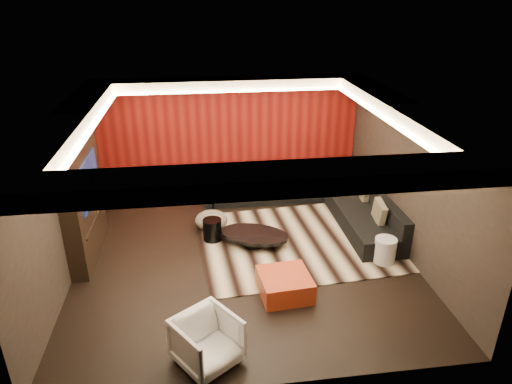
{
  "coord_description": "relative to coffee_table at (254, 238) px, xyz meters",
  "views": [
    {
      "loc": [
        -0.75,
        -7.18,
        4.59
      ],
      "look_at": [
        0.3,
        0.6,
        1.05
      ],
      "focal_mm": 32.0,
      "sensor_mm": 36.0,
      "label": 1
    }
  ],
  "objects": [
    {
      "name": "cove_back",
      "position": [
        -0.25,
        1.9,
        2.47
      ],
      "size": [
        4.8,
        0.08,
        0.04
      ],
      "primitive_type": "cube",
      "color": "#FFD899",
      "rests_on": "ground"
    },
    {
      "name": "ceiling",
      "position": [
        -0.25,
        -0.46,
        2.68
      ],
      "size": [
        6.0,
        6.0,
        0.02
      ],
      "primitive_type": "cube",
      "color": "silver",
      "rests_on": "ground"
    },
    {
      "name": "sectional_sofa",
      "position": [
        1.49,
        1.41,
        0.13
      ],
      "size": [
        3.65,
        3.5,
        0.75
      ],
      "color": "black",
      "rests_on": "floor"
    },
    {
      "name": "tv_surround",
      "position": [
        -3.1,
        0.14,
        0.97
      ],
      "size": [
        0.3,
        2.0,
        2.2
      ],
      "primitive_type": "cube",
      "color": "black",
      "rests_on": "ground"
    },
    {
      "name": "cove_left",
      "position": [
        -2.61,
        -0.46,
        2.47
      ],
      "size": [
        0.08,
        4.8,
        0.04
      ],
      "primitive_type": "cube",
      "color": "#FFD899",
      "rests_on": "ground"
    },
    {
      "name": "wall_right",
      "position": [
        2.76,
        -0.46,
        1.27
      ],
      "size": [
        0.02,
        6.0,
        2.8
      ],
      "primitive_type": "cube",
      "color": "black",
      "rests_on": "ground"
    },
    {
      "name": "white_side_table",
      "position": [
        2.25,
        -0.95,
        0.11
      ],
      "size": [
        0.42,
        0.42,
        0.49
      ],
      "primitive_type": "cylinder",
      "rotation": [
        0.0,
        0.0,
        0.08
      ],
      "color": "silver",
      "rests_on": "floor"
    },
    {
      "name": "tv_screen",
      "position": [
        -2.94,
        0.14,
        1.32
      ],
      "size": [
        0.04,
        1.3,
        0.8
      ],
      "primitive_type": "cube",
      "color": "black",
      "rests_on": "ground"
    },
    {
      "name": "wall_back",
      "position": [
        -0.25,
        2.55,
        1.27
      ],
      "size": [
        6.0,
        0.02,
        2.8
      ],
      "primitive_type": "cube",
      "color": "black",
      "rests_on": "ground"
    },
    {
      "name": "striped_pouf",
      "position": [
        -0.8,
        0.73,
        0.07
      ],
      "size": [
        0.67,
        0.67,
        0.37
      ],
      "primitive_type": "ellipsoid",
      "rotation": [
        0.0,
        0.0,
        0.01
      ],
      "color": "beige",
      "rests_on": "rug"
    },
    {
      "name": "armchair",
      "position": [
        -1.01,
        -2.96,
        0.22
      ],
      "size": [
        1.06,
        1.06,
        0.7
      ],
      "primitive_type": "imported",
      "rotation": [
        0.0,
        0.0,
        0.61
      ],
      "color": "white",
      "rests_on": "floor"
    },
    {
      "name": "throw_pillows",
      "position": [
        1.35,
        1.31,
        0.49
      ],
      "size": [
        3.15,
        2.76,
        0.5
      ],
      "color": "beige",
      "rests_on": "sectional_sofa"
    },
    {
      "name": "orange_ottoman",
      "position": [
        0.28,
        -1.63,
        0.05
      ],
      "size": [
        0.87,
        0.87,
        0.36
      ],
      "primitive_type": "cube",
      "rotation": [
        0.0,
        0.0,
        0.08
      ],
      "color": "#A02914",
      "rests_on": "floor"
    },
    {
      "name": "soffit_front",
      "position": [
        -0.25,
        -3.16,
        2.56
      ],
      "size": [
        6.0,
        0.6,
        0.22
      ],
      "primitive_type": "cube",
      "color": "silver",
      "rests_on": "ground"
    },
    {
      "name": "soffit_right",
      "position": [
        2.45,
        -0.46,
        2.56
      ],
      "size": [
        0.6,
        4.8,
        0.22
      ],
      "primitive_type": "cube",
      "color": "silver",
      "rests_on": "ground"
    },
    {
      "name": "red_feature_wall",
      "position": [
        -0.25,
        2.51,
        1.27
      ],
      "size": [
        5.98,
        0.05,
        2.78
      ],
      "primitive_type": "cube",
      "color": "#6B0C0A",
      "rests_on": "ground"
    },
    {
      "name": "cove_front",
      "position": [
        -0.25,
        -2.82,
        2.47
      ],
      "size": [
        4.8,
        0.08,
        0.04
      ],
      "primitive_type": "cube",
      "color": "#FFD899",
      "rests_on": "ground"
    },
    {
      "name": "drum_stool",
      "position": [
        -0.8,
        0.26,
        0.11
      ],
      "size": [
        0.48,
        0.48,
        0.44
      ],
      "primitive_type": "cylinder",
      "rotation": [
        0.0,
        0.0,
        -0.39
      ],
      "color": "black",
      "rests_on": "rug"
    },
    {
      "name": "soffit_back",
      "position": [
        -0.25,
        2.24,
        2.56
      ],
      "size": [
        6.0,
        0.6,
        0.22
      ],
      "primitive_type": "cube",
      "color": "silver",
      "rests_on": "ground"
    },
    {
      "name": "wall_left",
      "position": [
        -3.26,
        -0.46,
        1.27
      ],
      "size": [
        0.02,
        6.0,
        2.8
      ],
      "primitive_type": "cube",
      "color": "black",
      "rests_on": "ground"
    },
    {
      "name": "cove_right",
      "position": [
        2.11,
        -0.46,
        2.47
      ],
      "size": [
        0.08,
        4.8,
        0.04
      ],
      "primitive_type": "cube",
      "color": "#FFD899",
      "rests_on": "ground"
    },
    {
      "name": "tv_shelf",
      "position": [
        -2.94,
        0.14,
        0.57
      ],
      "size": [
        0.04,
        1.6,
        0.04
      ],
      "primitive_type": "cube",
      "color": "black",
      "rests_on": "ground"
    },
    {
      "name": "floor",
      "position": [
        -0.25,
        -0.46,
        -0.14
      ],
      "size": [
        6.0,
        6.0,
        0.02
      ],
      "primitive_type": "cube",
      "color": "black",
      "rests_on": "ground"
    },
    {
      "name": "rug",
      "position": [
        0.95,
        -0.01,
        -0.12
      ],
      "size": [
        4.21,
        3.29,
        0.02
      ],
      "primitive_type": "cube",
      "rotation": [
        0.0,
        0.0,
        0.08
      ],
      "color": "#C8B592",
      "rests_on": "floor"
    },
    {
      "name": "soffit_left",
      "position": [
        -2.95,
        -0.46,
        2.56
      ],
      "size": [
        0.6,
        4.8,
        0.22
      ],
      "primitive_type": "cube",
      "color": "silver",
      "rests_on": "ground"
    },
    {
      "name": "coffee_table",
      "position": [
        0.0,
        0.0,
        0.0
      ],
      "size": [
        1.76,
        1.76,
        0.22
      ],
      "primitive_type": "cylinder",
      "rotation": [
        0.0,
        0.0,
        -0.42
      ],
      "color": "black",
      "rests_on": "rug"
    }
  ]
}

